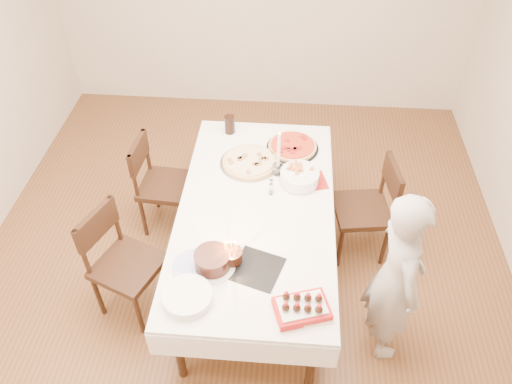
# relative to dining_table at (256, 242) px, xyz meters

# --- Properties ---
(floor) EXTENTS (5.00, 5.00, 0.00)m
(floor) POSITION_rel_dining_table_xyz_m (-0.12, 0.08, -0.38)
(floor) COLOR brown
(floor) RESTS_ON ground
(dining_table) EXTENTS (1.80, 2.40, 0.75)m
(dining_table) POSITION_rel_dining_table_xyz_m (0.00, 0.00, 0.00)
(dining_table) COLOR white
(dining_table) RESTS_ON floor
(chair_right_savory) EXTENTS (0.54, 0.54, 0.93)m
(chair_right_savory) POSITION_rel_dining_table_xyz_m (0.84, 0.33, 0.09)
(chair_right_savory) COLOR black
(chair_right_savory) RESTS_ON floor
(chair_left_savory) EXTENTS (0.50, 0.50, 0.91)m
(chair_left_savory) POSITION_rel_dining_table_xyz_m (-0.82, 0.51, 0.08)
(chair_left_savory) COLOR black
(chair_left_savory) RESTS_ON floor
(chair_left_dessert) EXTENTS (0.63, 0.63, 0.94)m
(chair_left_dessert) POSITION_rel_dining_table_xyz_m (-0.90, -0.39, 0.10)
(chair_left_dessert) COLOR black
(chair_left_dessert) RESTS_ON floor
(person) EXTENTS (0.44, 0.58, 1.44)m
(person) POSITION_rel_dining_table_xyz_m (0.96, -0.53, 0.34)
(person) COLOR #B2ACA8
(person) RESTS_ON floor
(pizza_white) EXTENTS (0.64, 0.64, 0.04)m
(pizza_white) POSITION_rel_dining_table_xyz_m (-0.09, 0.50, 0.40)
(pizza_white) COLOR beige
(pizza_white) RESTS_ON dining_table
(pizza_pepperoni) EXTENTS (0.58, 0.58, 0.04)m
(pizza_pepperoni) POSITION_rel_dining_table_xyz_m (0.25, 0.73, 0.40)
(pizza_pepperoni) COLOR red
(pizza_pepperoni) RESTS_ON dining_table
(red_placemat) EXTENTS (0.27, 0.27, 0.01)m
(red_placemat) POSITION_rel_dining_table_xyz_m (0.41, 0.33, 0.38)
(red_placemat) COLOR #B21E1E
(red_placemat) RESTS_ON dining_table
(pasta_bowl) EXTENTS (0.33, 0.33, 0.10)m
(pasta_bowl) POSITION_rel_dining_table_xyz_m (0.31, 0.31, 0.43)
(pasta_bowl) COLOR white
(pasta_bowl) RESTS_ON dining_table
(taper_candle) EXTENTS (0.12, 0.12, 0.41)m
(taper_candle) POSITION_rel_dining_table_xyz_m (0.14, 0.41, 0.58)
(taper_candle) COLOR white
(taper_candle) RESTS_ON dining_table
(shaker_pair) EXTENTS (0.09, 0.09, 0.10)m
(shaker_pair) POSITION_rel_dining_table_xyz_m (0.10, 0.17, 0.42)
(shaker_pair) COLOR white
(shaker_pair) RESTS_ON dining_table
(cola_glass) EXTENTS (0.11, 0.11, 0.16)m
(cola_glass) POSITION_rel_dining_table_xyz_m (-0.30, 0.92, 0.46)
(cola_glass) COLOR black
(cola_glass) RESTS_ON dining_table
(layer_cake) EXTENTS (0.40, 0.40, 0.12)m
(layer_cake) POSITION_rel_dining_table_xyz_m (-0.24, -0.56, 0.43)
(layer_cake) COLOR black
(layer_cake) RESTS_ON dining_table
(cake_board) EXTENTS (0.38, 0.38, 0.01)m
(cake_board) POSITION_rel_dining_table_xyz_m (0.05, -0.56, 0.38)
(cake_board) COLOR black
(cake_board) RESTS_ON dining_table
(birthday_cake) EXTENTS (0.18, 0.18, 0.15)m
(birthday_cake) POSITION_rel_dining_table_xyz_m (-0.12, -0.50, 0.46)
(birthday_cake) COLOR #39180F
(birthday_cake) RESTS_ON dining_table
(strawberry_box) EXTENTS (0.38, 0.31, 0.08)m
(strawberry_box) POSITION_rel_dining_table_xyz_m (0.34, -0.86, 0.42)
(strawberry_box) COLOR #AE1314
(strawberry_box) RESTS_ON dining_table
(box_lid) EXTENTS (0.36, 0.28, 0.03)m
(box_lid) POSITION_rel_dining_table_xyz_m (0.35, -0.86, 0.38)
(box_lid) COLOR beige
(box_lid) RESTS_ON dining_table
(plate_stack) EXTENTS (0.34, 0.34, 0.06)m
(plate_stack) POSITION_rel_dining_table_xyz_m (-0.36, -0.83, 0.41)
(plate_stack) COLOR white
(plate_stack) RESTS_ON dining_table
(china_plate) EXTENTS (0.31, 0.31, 0.01)m
(china_plate) POSITION_rel_dining_table_xyz_m (-0.35, -0.58, 0.38)
(china_plate) COLOR white
(china_plate) RESTS_ON dining_table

